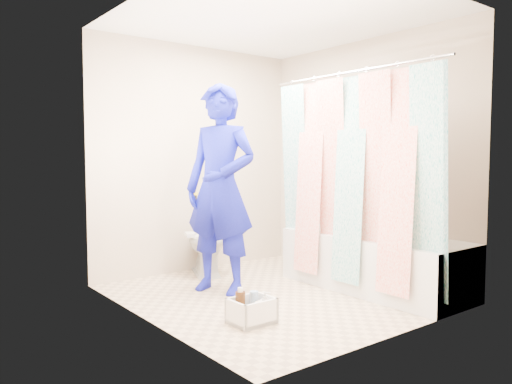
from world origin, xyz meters
TOP-DOWN VIEW (x-y plane):
  - floor at (0.00, 0.00)m, footprint 2.60×2.60m
  - ceiling at (0.00, 0.00)m, footprint 2.40×2.60m
  - wall_back at (0.00, 1.30)m, footprint 2.40×0.02m
  - wall_front at (0.00, -1.30)m, footprint 2.40×0.02m
  - wall_left at (-1.20, 0.00)m, footprint 0.02×2.60m
  - wall_right at (1.20, 0.00)m, footprint 0.02×2.60m
  - bathtub at (0.85, -0.43)m, footprint 0.70×1.75m
  - curtain_rod at (0.52, -0.43)m, footprint 0.02×1.90m
  - shower_curtain at (0.52, -0.43)m, footprint 0.06×1.75m
  - toilet at (-0.03, 1.08)m, footprint 0.66×0.83m
  - tank_lid at (-0.07, 0.97)m, footprint 0.49×0.35m
  - tank_internals at (0.01, 1.28)m, footprint 0.17×0.10m
  - plumber at (-0.31, 0.38)m, footprint 0.70×0.81m
  - cleaning_caddy at (-0.61, -0.49)m, footprint 0.31×0.25m

SIDE VIEW (x-z plane):
  - floor at x=0.00m, z-range 0.00..0.00m
  - cleaning_caddy at x=-0.61m, z-range -0.03..0.21m
  - bathtub at x=0.85m, z-range 0.02..0.52m
  - toilet at x=-0.03m, z-range 0.00..0.74m
  - tank_lid at x=-0.07m, z-range 0.42..0.45m
  - tank_internals at x=0.01m, z-range 0.61..0.85m
  - plumber at x=-0.31m, z-range 0.00..1.88m
  - shower_curtain at x=0.52m, z-range 0.12..1.92m
  - wall_back at x=0.00m, z-range 0.00..2.40m
  - wall_front at x=0.00m, z-range 0.00..2.40m
  - wall_left at x=-1.20m, z-range 0.00..2.40m
  - wall_right at x=1.20m, z-range 0.00..2.40m
  - curtain_rod at x=0.52m, z-range 1.94..1.96m
  - ceiling at x=0.00m, z-range 2.39..2.41m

